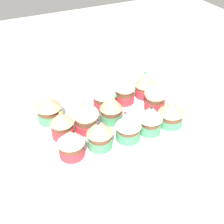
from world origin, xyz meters
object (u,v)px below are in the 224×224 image
at_px(cupcake_2, 128,126).
at_px(cupcake_6, 86,117).
at_px(cupcake_0, 71,143).
at_px(cupcake_7, 112,108).
at_px(cupcake_8, 155,98).
at_px(cupcake_5, 63,125).
at_px(cupcake_11, 124,91).
at_px(cupcake_4, 171,113).
at_px(cupcake_1, 100,133).
at_px(cupcake_10, 105,97).
at_px(cupcake_9, 49,108).
at_px(cupcake_3, 150,119).
at_px(baking_tray, 112,123).
at_px(napkin, 188,89).
at_px(cupcake_12, 145,84).

distance_m(cupcake_2, cupcake_6, 0.11).
bearing_deg(cupcake_0, cupcake_7, 29.15).
relative_size(cupcake_6, cupcake_8, 0.99).
relative_size(cupcake_5, cupcake_11, 1.10).
bearing_deg(cupcake_4, cupcake_1, 179.38).
distance_m(cupcake_5, cupcake_10, 0.15).
bearing_deg(cupcake_10, cupcake_11, 5.96).
distance_m(cupcake_5, cupcake_9, 0.08).
bearing_deg(cupcake_10, cupcake_8, -27.07).
height_order(cupcake_3, cupcake_8, cupcake_3).
relative_size(cupcake_3, cupcake_4, 1.13).
bearing_deg(cupcake_10, cupcake_6, -144.27).
bearing_deg(cupcake_6, cupcake_9, 136.17).
relative_size(cupcake_3, cupcake_8, 1.13).
distance_m(baking_tray, napkin, 0.29).
bearing_deg(cupcake_11, cupcake_7, -137.75).
bearing_deg(cupcake_8, cupcake_2, -148.99).
height_order(baking_tray, cupcake_3, cupcake_3).
relative_size(cupcake_0, cupcake_3, 0.89).
relative_size(cupcake_2, cupcake_7, 0.96).
bearing_deg(cupcake_7, cupcake_6, -179.69).
relative_size(cupcake_3, cupcake_11, 1.17).
xyz_separation_m(cupcake_6, napkin, (0.35, 0.05, -0.04)).
xyz_separation_m(cupcake_1, napkin, (0.34, 0.12, -0.05)).
bearing_deg(cupcake_6, cupcake_7, 0.31).
bearing_deg(baking_tray, cupcake_8, -0.82).
distance_m(baking_tray, cupcake_11, 0.10).
xyz_separation_m(baking_tray, cupcake_9, (-0.14, 0.07, 0.04)).
height_order(baking_tray, cupcake_1, cupcake_1).
relative_size(cupcake_2, cupcake_12, 1.00).
height_order(cupcake_6, cupcake_11, cupcake_6).
xyz_separation_m(baking_tray, cupcake_1, (-0.06, -0.07, 0.04)).
height_order(cupcake_10, napkin, cupcake_10).
relative_size(cupcake_0, cupcake_11, 1.04).
distance_m(cupcake_2, cupcake_7, 0.08).
distance_m(baking_tray, cupcake_1, 0.10).
relative_size(cupcake_4, cupcake_6, 1.00).
bearing_deg(cupcake_2, cupcake_0, 178.35).
bearing_deg(cupcake_8, cupcake_0, -165.25).
distance_m(cupcake_6, cupcake_11, 0.15).
bearing_deg(baking_tray, napkin, 10.29).
bearing_deg(cupcake_10, cupcake_3, -66.19).
relative_size(baking_tray, cupcake_10, 5.24).
relative_size(cupcake_1, cupcake_7, 0.96).
relative_size(baking_tray, cupcake_6, 5.66).
bearing_deg(cupcake_12, napkin, -6.56).
height_order(cupcake_3, napkin, cupcake_3).
relative_size(cupcake_7, cupcake_9, 1.07).
bearing_deg(cupcake_9, napkin, -3.13).
bearing_deg(baking_tray, cupcake_1, -132.54).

